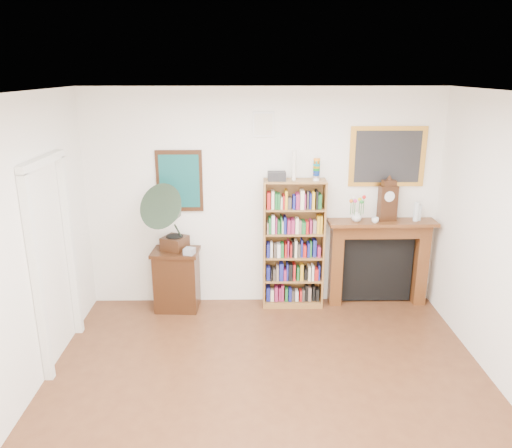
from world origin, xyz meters
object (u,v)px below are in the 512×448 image
Objects in this scene: bottle_left at (416,212)px; mantel_clock at (388,201)px; cd_stack at (189,251)px; teacup at (375,220)px; bookshelf at (294,237)px; fireplace at (379,254)px; side_cabinet at (177,280)px; flower_vase at (357,216)px; gramophone at (171,214)px; bottle_right at (419,213)px.

mantel_clock is at bearing 175.36° from bottle_left.
teacup is (2.32, 0.13, 0.35)m from cd_stack.
bookshelf is 1.58m from bottle_left.
cd_stack is 2.89m from bottle_left.
mantel_clock is 5.76× the size of teacup.
fireplace is at bearing 50.03° from teacup.
flower_vase is (2.29, 0.07, 0.82)m from side_cabinet.
side_cabinet is 3.17m from bottle_left.
mantel_clock is at bearing 29.43° from gramophone.
mantel_clock reaches higher than flower_vase.
bottle_left is at bearing -153.34° from bottle_right.
bookshelf is 3.74× the size of mantel_clock.
side_cabinet is at bearing 110.62° from gramophone.
fireplace is at bearing 6.15° from side_cabinet.
bookshelf is 1.15m from fireplace.
side_cabinet is 2.43m from flower_vase.
bookshelf is 1.33m from cd_stack.
teacup is (1.00, -0.08, 0.25)m from bookshelf.
fireplace is at bearing 146.45° from mantel_clock.
bookshelf is 1.04m from teacup.
fireplace is at bearing 30.07° from gramophone.
fireplace is at bearing 10.90° from flower_vase.
flower_vase is at bearing 29.25° from gramophone.
flower_vase is at bearing 176.41° from mantel_clock.
teacup is at bearing -171.12° from bottle_left.
mantel_clock reaches higher than fireplace.
mantel_clock is at bearing -24.52° from fireplace.
flower_vase is at bearing -177.70° from bottle_right.
bookshelf is at bearing 179.53° from flower_vase.
cd_stack is 0.50× the size of bottle_left.
fireplace is 2.64× the size of mantel_clock.
flower_vase is 0.58× the size of bottle_left.
fireplace is 9.80× the size of flower_vase.
bookshelf is 1.62m from bottle_right.
bottle_right is at bearing 4.64° from cd_stack.
mantel_clock is (2.68, 0.11, 1.00)m from side_cabinet.
cd_stack is 2.35m from teacup.
bottle_right reaches higher than flower_vase.
gramophone is (-2.63, -0.25, 0.64)m from fireplace.
bottle_left is at bearing 4.26° from cd_stack.
mantel_clock is 2.16× the size of bottle_left.
gramophone is 7.62× the size of cd_stack.
bottle_right is (0.41, -0.01, -0.15)m from mantel_clock.
cd_stack is 2.56m from mantel_clock.
bookshelf is at bearing 6.09° from side_cabinet.
mantel_clock is 0.43m from flower_vase.
bottle_left is at bearing 8.88° from teacup.
cd_stack is 0.86× the size of flower_vase.
teacup is at bearing -18.65° from flower_vase.
teacup is at bearing -130.28° from fireplace.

